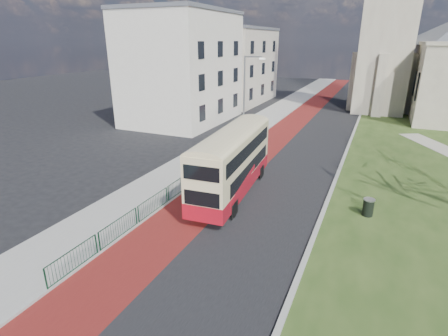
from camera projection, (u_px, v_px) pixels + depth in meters
The scene contains 13 objects.
ground at pixel (204, 219), 19.83m from camera, with size 160.00×160.00×0.00m, color black.
road_carriageway at pixel (304, 137), 36.42m from camera, with size 9.00×120.00×0.01m, color black.
bus_lane at pixel (279, 135), 37.44m from camera, with size 3.40×120.00×0.01m, color #591414.
pavement_west at pixel (245, 131), 38.88m from camera, with size 4.00×120.00×0.12m, color gray.
kerb_west at pixel (263, 132), 38.11m from camera, with size 0.25×120.00×0.13m, color #999993.
kerb_east at pixel (352, 137), 36.36m from camera, with size 0.25×80.00×0.13m, color #999993.
pedestrian_railing at pixel (192, 178), 24.20m from camera, with size 0.07×24.00×1.12m.
gothic_church at pixel (432, 9), 43.11m from camera, with size 16.38×18.00×40.00m.
street_block_near at pixel (182, 67), 41.80m from camera, with size 10.30×14.30×13.00m.
street_block_far at pixel (233, 65), 55.78m from camera, with size 10.30×16.30×11.50m.
streetlamp at pixel (245, 92), 35.35m from camera, with size 2.13×0.18×8.00m.
bus at pixel (233, 159), 22.25m from camera, with size 3.06×10.17×4.19m.
litter_bin at pixel (368, 207), 19.97m from camera, with size 0.69×0.69×1.03m.
Camera 1 is at (8.22, -15.63, 9.55)m, focal length 28.00 mm.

